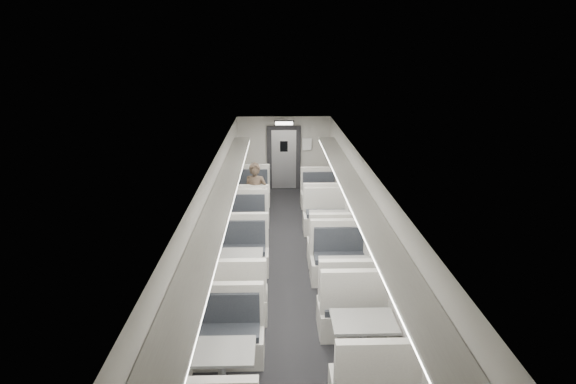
{
  "coord_description": "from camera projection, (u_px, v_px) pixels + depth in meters",
  "views": [
    {
      "loc": [
        -0.25,
        -8.4,
        4.58
      ],
      "look_at": [
        0.03,
        1.93,
        1.19
      ],
      "focal_mm": 28.0,
      "sensor_mm": 36.0,
      "label": 1
    }
  ],
  "objects": [
    {
      "name": "booth_left_a",
      "position": [
        250.0,
        201.0,
        12.65
      ],
      "size": [
        1.09,
        2.22,
        1.19
      ],
      "color": "#B8B8AD",
      "rests_on": "room"
    },
    {
      "name": "booth_left_b",
      "position": [
        245.0,
        231.0,
        10.68
      ],
      "size": [
        1.02,
        2.07,
        1.11
      ],
      "color": "#B8B8AD",
      "rests_on": "room"
    },
    {
      "name": "passenger",
      "position": [
        255.0,
        196.0,
        11.58
      ],
      "size": [
        0.71,
        0.54,
        1.74
      ],
      "primitive_type": "imported",
      "rotation": [
        0.0,
        0.0,
        -0.21
      ],
      "color": "black",
      "rests_on": "room"
    },
    {
      "name": "luggage_rack_left",
      "position": [
        224.0,
        193.0,
        8.5
      ],
      "size": [
        0.46,
        10.4,
        0.09
      ],
      "color": "#B8B8AD",
      "rests_on": "room"
    },
    {
      "name": "wall_notice",
      "position": [
        307.0,
        144.0,
        14.58
      ],
      "size": [
        0.32,
        0.02,
        0.4
      ],
      "primitive_type": "cube",
      "color": "white",
      "rests_on": "room"
    },
    {
      "name": "window_b",
      "position": [
        222.0,
        196.0,
        10.09
      ],
      "size": [
        0.02,
        1.18,
        0.84
      ],
      "primitive_type": "cube",
      "color": "black",
      "rests_on": "room"
    },
    {
      "name": "booth_right_a",
      "position": [
        321.0,
        203.0,
        12.52
      ],
      "size": [
        1.06,
        2.15,
        1.15
      ],
      "color": "#B8B8AD",
      "rests_on": "room"
    },
    {
      "name": "booth_right_b",
      "position": [
        330.0,
        230.0,
        10.62
      ],
      "size": [
        1.14,
        2.31,
        1.24
      ],
      "color": "#B8B8AD",
      "rests_on": "room"
    },
    {
      "name": "room",
      "position": [
        289.0,
        221.0,
        9.04
      ],
      "size": [
        3.24,
        12.24,
        2.64
      ],
      "color": "black",
      "rests_on": "ground"
    },
    {
      "name": "window_a",
      "position": [
        231.0,
        170.0,
        12.18
      ],
      "size": [
        0.02,
        1.18,
        0.84
      ],
      "primitive_type": "cube",
      "color": "black",
      "rests_on": "room"
    },
    {
      "name": "window_d",
      "position": [
        183.0,
        302.0,
        5.91
      ],
      "size": [
        0.02,
        1.18,
        0.84
      ],
      "primitive_type": "cube",
      "color": "black",
      "rests_on": "room"
    },
    {
      "name": "booth_left_d",
      "position": [
        222.0,
        373.0,
        6.01
      ],
      "size": [
        1.09,
        2.2,
        1.18
      ],
      "color": "#B8B8AD",
      "rests_on": "room"
    },
    {
      "name": "booth_right_c",
      "position": [
        345.0,
        283.0,
        8.26
      ],
      "size": [
        1.14,
        2.32,
        1.24
      ],
      "color": "#B8B8AD",
      "rests_on": "room"
    },
    {
      "name": "luggage_rack_right",
      "position": [
        355.0,
        192.0,
        8.56
      ],
      "size": [
        0.46,
        10.4,
        0.09
      ],
      "color": "#B8B8AD",
      "rests_on": "room"
    },
    {
      "name": "exit_sign",
      "position": [
        284.0,
        123.0,
        13.87
      ],
      "size": [
        0.62,
        0.12,
        0.16
      ],
      "color": "black",
      "rests_on": "room"
    },
    {
      "name": "booth_left_c",
      "position": [
        238.0,
        273.0,
        8.59
      ],
      "size": [
        1.14,
        2.32,
        1.24
      ],
      "color": "#B8B8AD",
      "rests_on": "room"
    },
    {
      "name": "vestibule_door",
      "position": [
        284.0,
        158.0,
        14.72
      ],
      "size": [
        1.1,
        0.13,
        2.1
      ],
      "color": "black",
      "rests_on": "room"
    },
    {
      "name": "booth_right_d",
      "position": [
        363.0,
        343.0,
        6.6
      ],
      "size": [
        1.13,
        2.29,
        1.22
      ],
      "color": "#B8B8AD",
      "rests_on": "room"
    },
    {
      "name": "window_c",
      "position": [
        207.0,
        235.0,
        8.0
      ],
      "size": [
        0.02,
        1.18,
        0.84
      ],
      "primitive_type": "cube",
      "color": "black",
      "rests_on": "room"
    }
  ]
}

